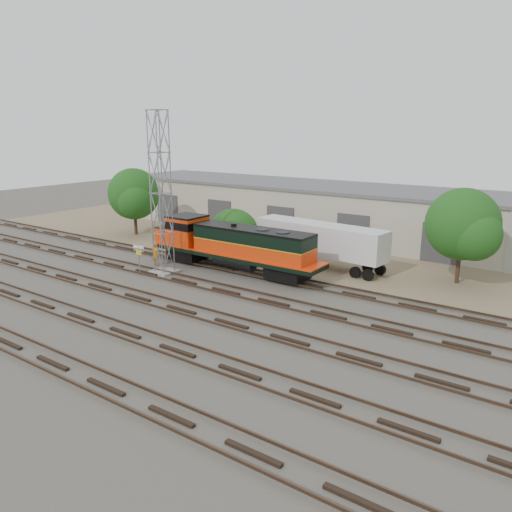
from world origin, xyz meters
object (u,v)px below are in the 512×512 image
Objects in this scene: semi_trailer at (322,240)px; locomotive at (231,244)px; signal_tower at (161,197)px; worker at (155,254)px.

locomotive is at bearing -130.08° from semi_trailer.
locomotive reaches higher than semi_trailer.
signal_tower reaches higher than worker.
locomotive is at bearing 42.09° from signal_tower.
signal_tower is at bearing -130.89° from semi_trailer.
signal_tower is 6.32× the size of worker.
locomotive is 6.59m from signal_tower.
signal_tower is (-3.95, -3.57, 3.89)m from locomotive.
semi_trailer reaches higher than worker.
signal_tower is at bearing 154.23° from worker.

